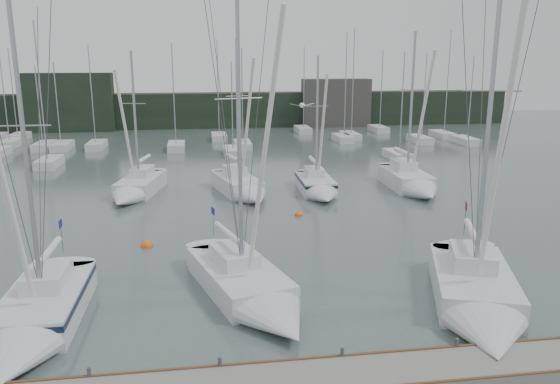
# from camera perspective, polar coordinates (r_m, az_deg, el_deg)

# --- Properties ---
(ground) EXTENTS (160.00, 160.00, 0.00)m
(ground) POSITION_cam_1_polar(r_m,az_deg,el_deg) (22.17, -1.43, -12.78)
(ground) COLOR #4D5E5B
(ground) RESTS_ON ground
(dock) EXTENTS (24.00, 2.00, 0.40)m
(dock) POSITION_cam_1_polar(r_m,az_deg,el_deg) (17.77, 0.71, -19.34)
(dock) COLOR slate
(dock) RESTS_ON ground
(far_treeline) EXTENTS (90.00, 4.00, 5.00)m
(far_treeline) POSITION_cam_1_polar(r_m,az_deg,el_deg) (82.06, -6.93, 8.50)
(far_treeline) COLOR black
(far_treeline) RESTS_ON ground
(far_building_left) EXTENTS (12.00, 3.00, 8.00)m
(far_building_left) POSITION_cam_1_polar(r_m,az_deg,el_deg) (81.81, -21.22, 8.72)
(far_building_left) COLOR black
(far_building_left) RESTS_ON ground
(far_building_right) EXTENTS (10.00, 3.00, 7.00)m
(far_building_right) POSITION_cam_1_polar(r_m,az_deg,el_deg) (82.51, 5.86, 9.25)
(far_building_right) COLOR #3F3C3A
(far_building_right) RESTS_ON ground
(mast_forest) EXTENTS (58.46, 25.92, 14.28)m
(mast_forest) POSITION_cam_1_polar(r_m,az_deg,el_deg) (64.04, -8.54, 5.15)
(mast_forest) COLOR silver
(mast_forest) RESTS_ON ground
(sailboat_near_left) EXTENTS (2.85, 9.01, 12.85)m
(sailboat_near_left) POSITION_cam_1_polar(r_m,az_deg,el_deg) (22.26, -24.34, -12.36)
(sailboat_near_left) COLOR silver
(sailboat_near_left) RESTS_ON ground
(sailboat_near_center) EXTENTS (5.33, 9.59, 14.24)m
(sailboat_near_center) POSITION_cam_1_polar(r_m,az_deg,el_deg) (22.69, -2.54, -10.72)
(sailboat_near_center) COLOR silver
(sailboat_near_center) RESTS_ON ground
(sailboat_near_right) EXTENTS (6.01, 9.70, 14.79)m
(sailboat_near_right) POSITION_cam_1_polar(r_m,az_deg,el_deg) (23.13, 20.11, -10.90)
(sailboat_near_right) COLOR silver
(sailboat_near_right) RESTS_ON ground
(sailboat_mid_b) EXTENTS (4.06, 8.53, 11.22)m
(sailboat_mid_b) POSITION_cam_1_polar(r_m,az_deg,el_deg) (41.35, -14.96, 0.22)
(sailboat_mid_b) COLOR silver
(sailboat_mid_b) RESTS_ON ground
(sailboat_mid_c) EXTENTS (4.30, 8.18, 12.07)m
(sailboat_mid_c) POSITION_cam_1_polar(r_m,az_deg,el_deg) (40.19, -3.84, 0.33)
(sailboat_mid_c) COLOR silver
(sailboat_mid_c) RESTS_ON ground
(sailboat_mid_d) EXTENTS (2.57, 7.42, 10.90)m
(sailboat_mid_d) POSITION_cam_1_polar(r_m,az_deg,el_deg) (40.66, 4.03, 0.43)
(sailboat_mid_d) COLOR silver
(sailboat_mid_d) RESTS_ON ground
(sailboat_mid_e) EXTENTS (2.89, 8.57, 12.75)m
(sailboat_mid_e) POSITION_cam_1_polar(r_m,az_deg,el_deg) (42.79, 13.68, 0.84)
(sailboat_mid_e) COLOR silver
(sailboat_mid_e) RESTS_ON ground
(buoy_a) EXTENTS (0.69, 0.69, 0.69)m
(buoy_a) POSITION_cam_1_polar(r_m,az_deg,el_deg) (30.62, -13.73, -5.52)
(buoy_a) COLOR #F75615
(buoy_a) RESTS_ON ground
(buoy_b) EXTENTS (0.56, 0.56, 0.56)m
(buoy_b) POSITION_cam_1_polar(r_m,az_deg,el_deg) (35.47, 1.98, -2.45)
(buoy_b) COLOR #F75615
(buoy_b) RESTS_ON ground
(seagull) EXTENTS (0.93, 0.43, 0.18)m
(seagull) POSITION_cam_1_polar(r_m,az_deg,el_deg) (20.08, 2.33, 9.05)
(seagull) COLOR white
(seagull) RESTS_ON ground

